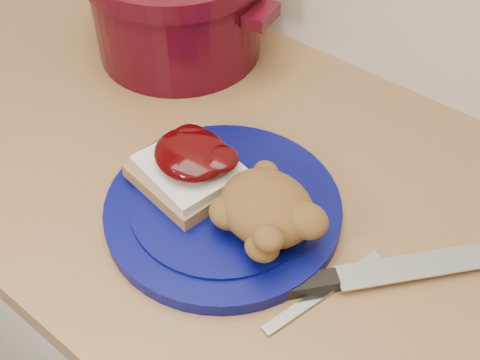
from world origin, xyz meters
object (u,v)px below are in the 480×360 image
Objects in this scene: plate at (223,209)px; chef_knife at (323,282)px; butter_knife at (324,291)px; dutch_oven at (177,5)px.

plate is 1.14× the size of chef_knife.
chef_knife is (0.15, -0.01, -0.00)m from plate.
plate is 1.73× the size of butter_knife.
chef_knife is 1.52× the size of butter_knife.
butter_knife is at bearing -6.17° from plate.
dutch_oven reaches higher than chef_knife.
dutch_oven is (-0.44, 0.24, 0.08)m from butter_knife.
dutch_oven reaches higher than butter_knife.
chef_knife is at bearing 61.10° from butter_knife.
butter_knife is at bearing -28.78° from dutch_oven.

